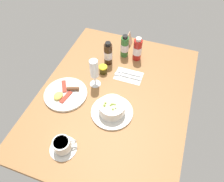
# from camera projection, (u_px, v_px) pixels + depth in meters

# --- Properties ---
(ground_plane) EXTENTS (1.10, 0.84, 0.03)m
(ground_plane) POSITION_uv_depth(u_px,v_px,m) (114.00, 97.00, 1.24)
(ground_plane) COLOR #9E6B3D
(porridge_bowl) EXTENTS (0.22, 0.22, 0.08)m
(porridge_bowl) POSITION_uv_depth(u_px,v_px,m) (112.00, 109.00, 1.13)
(porridge_bowl) COLOR silver
(porridge_bowl) RESTS_ON ground_plane
(cutlery_setting) EXTENTS (0.11, 0.17, 0.01)m
(cutlery_setting) POSITION_uv_depth(u_px,v_px,m) (128.00, 75.00, 1.32)
(cutlery_setting) COLOR silver
(cutlery_setting) RESTS_ON ground_plane
(coffee_cup) EXTENTS (0.13, 0.13, 0.07)m
(coffee_cup) POSITION_uv_depth(u_px,v_px,m) (62.00, 146.00, 1.00)
(coffee_cup) COLOR silver
(coffee_cup) RESTS_ON ground_plane
(wine_glass) EXTENTS (0.06, 0.06, 0.18)m
(wine_glass) POSITION_uv_depth(u_px,v_px,m) (94.00, 70.00, 1.19)
(wine_glass) COLOR white
(wine_glass) RESTS_ON ground_plane
(jam_jar) EXTENTS (0.05, 0.05, 0.05)m
(jam_jar) POSITION_uv_depth(u_px,v_px,m) (103.00, 69.00, 1.33)
(jam_jar) COLOR #38320F
(jam_jar) RESTS_ON ground_plane
(sauce_bottle_red) EXTENTS (0.06, 0.06, 0.16)m
(sauce_bottle_red) POSITION_uv_depth(u_px,v_px,m) (137.00, 50.00, 1.37)
(sauce_bottle_red) COLOR #B21E19
(sauce_bottle_red) RESTS_ON ground_plane
(sauce_bottle_brown) EXTENTS (0.05, 0.05, 0.16)m
(sauce_bottle_brown) POSITION_uv_depth(u_px,v_px,m) (108.00, 54.00, 1.34)
(sauce_bottle_brown) COLOR #382314
(sauce_bottle_brown) RESTS_ON ground_plane
(sauce_bottle_green) EXTENTS (0.05, 0.05, 0.16)m
(sauce_bottle_green) POSITION_uv_depth(u_px,v_px,m) (125.00, 47.00, 1.39)
(sauce_bottle_green) COLOR #337233
(sauce_bottle_green) RESTS_ON ground_plane
(breakfast_plate) EXTENTS (0.25, 0.25, 0.04)m
(breakfast_plate) POSITION_uv_depth(u_px,v_px,m) (65.00, 94.00, 1.22)
(breakfast_plate) COLOR silver
(breakfast_plate) RESTS_ON ground_plane
(menu_card) EXTENTS (0.05, 0.05, 0.09)m
(menu_card) POSITION_uv_depth(u_px,v_px,m) (128.00, 39.00, 1.49)
(menu_card) COLOR tan
(menu_card) RESTS_ON ground_plane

